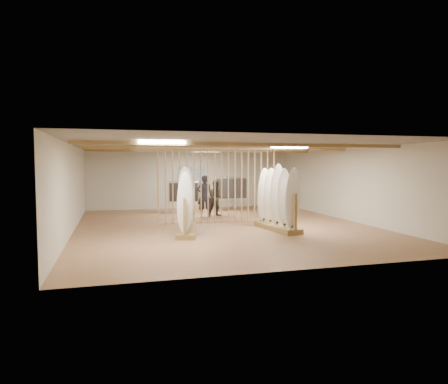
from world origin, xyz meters
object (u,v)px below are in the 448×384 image
object	(u,v)px
rack_left	(186,211)
clothing_rack_a	(184,192)
shopper_a	(205,193)
shopper_b	(217,196)
rack_right	(277,208)
clothing_rack_b	(231,188)

from	to	relation	value
rack_left	clothing_rack_a	xyz separation A→B (m)	(0.78, 5.00, 0.25)
shopper_a	shopper_b	bearing A→B (deg)	-148.65
rack_right	shopper_a	xyz separation A→B (m)	(-1.62, 3.72, 0.25)
clothing_rack_b	shopper_b	size ratio (longest dim) A/B	0.94
rack_left	clothing_rack_b	distance (m)	6.17
clothing_rack_b	shopper_b	distance (m)	2.03
rack_left	clothing_rack_b	xyz separation A→B (m)	(3.07, 5.34, 0.35)
shopper_a	shopper_b	distance (m)	0.58
rack_left	shopper_b	size ratio (longest dim) A/B	1.49
clothing_rack_a	clothing_rack_b	xyz separation A→B (m)	(2.28, 0.34, 0.11)
shopper_a	shopper_b	world-z (taller)	shopper_a
shopper_a	shopper_b	size ratio (longest dim) A/B	1.14
shopper_b	rack_left	bearing A→B (deg)	-122.72
rack_left	clothing_rack_b	world-z (taller)	rack_left
clothing_rack_a	clothing_rack_b	distance (m)	2.31
clothing_rack_a	shopper_a	size ratio (longest dim) A/B	0.74
rack_right	shopper_a	bearing A→B (deg)	105.78
clothing_rack_b	rack_left	bearing A→B (deg)	-119.93
clothing_rack_b	shopper_a	xyz separation A→B (m)	(-1.68, -1.83, -0.06)
clothing_rack_b	clothing_rack_a	bearing A→B (deg)	-171.51
rack_right	shopper_a	size ratio (longest dim) A/B	1.18
clothing_rack_a	rack_left	bearing A→B (deg)	-83.43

